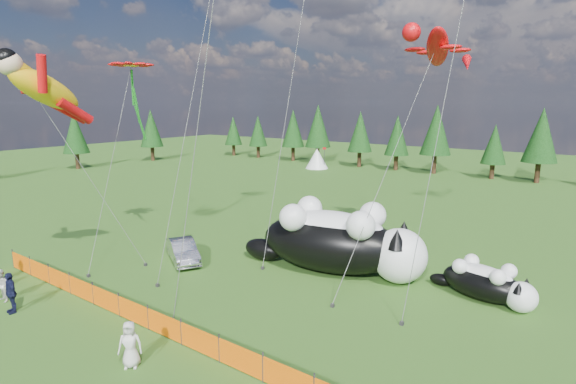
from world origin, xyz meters
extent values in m
plane|color=#123409|center=(0.00, 0.00, 0.00)|extent=(160.00, 160.00, 0.00)
cylinder|color=#262626|center=(-11.00, -3.00, 0.55)|extent=(0.06, 0.06, 1.10)
cylinder|color=#262626|center=(-9.00, -3.00, 0.55)|extent=(0.06, 0.06, 1.10)
cylinder|color=#262626|center=(-7.00, -3.00, 0.55)|extent=(0.06, 0.06, 1.10)
cylinder|color=#262626|center=(-5.00, -3.00, 0.55)|extent=(0.06, 0.06, 1.10)
cylinder|color=#262626|center=(-3.00, -3.00, 0.55)|extent=(0.06, 0.06, 1.10)
cylinder|color=#262626|center=(-1.00, -3.00, 0.55)|extent=(0.06, 0.06, 1.10)
cylinder|color=#262626|center=(1.00, -3.00, 0.55)|extent=(0.06, 0.06, 1.10)
cylinder|color=#262626|center=(3.00, -3.00, 0.55)|extent=(0.06, 0.06, 1.10)
cylinder|color=#262626|center=(5.00, -3.00, 0.55)|extent=(0.06, 0.06, 1.10)
cylinder|color=#262626|center=(7.00, -3.00, 0.55)|extent=(0.06, 0.06, 1.10)
cube|color=#FE6205|center=(-10.00, -3.00, 0.50)|extent=(2.00, 0.04, 0.90)
cube|color=#FE6205|center=(-8.00, -3.00, 0.50)|extent=(2.00, 0.04, 0.90)
cube|color=#FE6205|center=(-6.00, -3.00, 0.50)|extent=(2.00, 0.04, 0.90)
cube|color=#FE6205|center=(-4.00, -3.00, 0.50)|extent=(2.00, 0.04, 0.90)
cube|color=#FE6205|center=(-2.00, -3.00, 0.50)|extent=(2.00, 0.04, 0.90)
cube|color=#FE6205|center=(0.00, -3.00, 0.50)|extent=(2.00, 0.04, 0.90)
cube|color=#FE6205|center=(2.00, -3.00, 0.50)|extent=(2.00, 0.04, 0.90)
cube|color=#FE6205|center=(4.00, -3.00, 0.50)|extent=(2.00, 0.04, 0.90)
cube|color=#FE6205|center=(6.00, -3.00, 0.50)|extent=(2.00, 0.04, 0.90)
cube|color=#FE6205|center=(8.00, -3.00, 0.50)|extent=(2.00, 0.04, 0.90)
ellipsoid|color=black|center=(3.66, 7.07, 1.59)|extent=(8.51, 5.11, 3.19)
ellipsoid|color=white|center=(3.66, 7.07, 2.39)|extent=(6.41, 3.71, 1.95)
sphere|color=white|center=(7.31, 7.75, 1.42)|extent=(2.83, 2.83, 2.83)
sphere|color=#D4525A|center=(8.50, 7.97, 1.42)|extent=(0.40, 0.40, 0.40)
ellipsoid|color=black|center=(-0.52, 6.29, 0.62)|extent=(2.66, 1.67, 1.24)
cone|color=black|center=(7.47, 6.91, 2.55)|extent=(0.99, 0.99, 0.99)
cone|color=black|center=(7.16, 8.58, 2.55)|extent=(0.99, 0.99, 0.99)
sphere|color=white|center=(5.36, 8.55, 3.10)|extent=(1.49, 1.49, 1.49)
sphere|color=white|center=(5.78, 6.29, 3.10)|extent=(1.49, 1.49, 1.49)
sphere|color=white|center=(1.70, 7.87, 3.10)|extent=(1.49, 1.49, 1.49)
sphere|color=white|center=(2.13, 5.61, 3.10)|extent=(1.49, 1.49, 1.49)
ellipsoid|color=black|center=(11.27, 8.11, 0.77)|extent=(4.18, 2.65, 1.54)
ellipsoid|color=white|center=(11.27, 8.11, 1.16)|extent=(3.14, 1.93, 0.94)
sphere|color=white|center=(13.03, 7.69, 0.69)|extent=(1.37, 1.37, 1.37)
sphere|color=#D4525A|center=(13.59, 7.56, 0.69)|extent=(0.19, 0.19, 0.19)
ellipsoid|color=black|center=(9.27, 8.59, 0.30)|extent=(1.31, 0.86, 0.60)
cone|color=black|center=(12.93, 7.29, 1.24)|extent=(0.48, 0.48, 0.48)
cone|color=black|center=(13.12, 8.09, 1.24)|extent=(0.48, 0.48, 0.48)
sphere|color=white|center=(12.32, 8.43, 1.50)|extent=(0.72, 0.72, 0.72)
sphere|color=white|center=(12.06, 7.35, 1.50)|extent=(0.72, 0.72, 0.72)
sphere|color=white|center=(10.57, 8.85, 1.50)|extent=(0.72, 0.72, 0.72)
sphere|color=white|center=(10.31, 7.77, 1.50)|extent=(0.72, 0.72, 0.72)
imported|color=silver|center=(-4.10, 3.31, 0.64)|extent=(4.03, 3.14, 1.28)
imported|color=beige|center=(-6.70, -5.32, 0.79)|extent=(0.77, 0.46, 1.57)
imported|color=black|center=(-5.20, -5.54, 0.93)|extent=(1.15, 0.70, 1.85)
imported|color=beige|center=(2.66, -5.00, 0.85)|extent=(0.98, 0.95, 1.69)
cylinder|color=#595959|center=(-6.23, -0.32, 4.95)|extent=(0.03, 0.03, 10.47)
cube|color=#262626|center=(-5.25, 1.52, 0.08)|extent=(0.15, 0.15, 0.16)
cylinder|color=#595959|center=(6.40, 8.29, 6.18)|extent=(0.03, 0.03, 15.81)
cube|color=#262626|center=(6.04, 3.20, 0.08)|extent=(0.15, 0.15, 0.16)
cylinder|color=#595959|center=(-7.35, 1.18, 5.75)|extent=(0.03, 0.03, 12.43)
cube|color=#262626|center=(-6.33, -1.31, 0.08)|extent=(0.15, 0.15, 0.16)
cube|color=#17811C|center=(-8.38, 3.66, 8.96)|extent=(0.19, 0.19, 4.22)
cylinder|color=#595959|center=(-2.51, 3.01, 9.33)|extent=(0.03, 0.03, 19.31)
cube|color=#262626|center=(-2.29, 0.02, 0.08)|extent=(0.15, 0.15, 0.16)
cylinder|color=#595959|center=(9.57, 6.63, 10.45)|extent=(0.03, 0.03, 21.57)
cube|color=#262626|center=(9.23, 3.43, 0.08)|extent=(0.15, 0.15, 0.16)
cylinder|color=#595959|center=(3.21, -1.89, 8.57)|extent=(0.03, 0.03, 17.17)
cube|color=#262626|center=(1.57, -2.23, 0.08)|extent=(0.15, 0.15, 0.16)
cylinder|color=#595959|center=(0.60, 7.61, 10.33)|extent=(0.03, 0.03, 21.03)
cube|color=#262626|center=(0.50, 5.00, 0.08)|extent=(0.15, 0.15, 0.16)
camera|label=1|loc=(15.50, -13.36, 9.12)|focal=28.00mm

